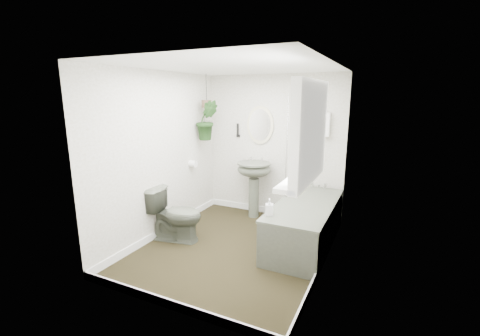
% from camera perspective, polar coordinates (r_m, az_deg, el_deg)
% --- Properties ---
extents(floor, '(2.30, 2.80, 0.02)m').
position_cam_1_polar(floor, '(4.39, -0.87, -14.03)').
color(floor, black).
rests_on(floor, ground).
extents(ceiling, '(2.30, 2.80, 0.02)m').
position_cam_1_polar(ceiling, '(3.93, -0.99, 17.75)').
color(ceiling, white).
rests_on(ceiling, ground).
extents(wall_back, '(2.30, 0.02, 2.30)m').
position_cam_1_polar(wall_back, '(5.28, 5.91, 3.78)').
color(wall_back, silver).
rests_on(wall_back, ground).
extents(wall_front, '(2.30, 0.02, 2.30)m').
position_cam_1_polar(wall_front, '(2.85, -13.68, -4.29)').
color(wall_front, silver).
rests_on(wall_front, ground).
extents(wall_left, '(0.02, 2.80, 2.30)m').
position_cam_1_polar(wall_left, '(4.63, -13.91, 2.20)').
color(wall_left, silver).
rests_on(wall_left, ground).
extents(wall_right, '(0.02, 2.80, 2.30)m').
position_cam_1_polar(wall_right, '(3.65, 15.62, -0.67)').
color(wall_right, silver).
rests_on(wall_right, ground).
extents(skirting, '(2.30, 2.80, 0.10)m').
position_cam_1_polar(skirting, '(4.36, -0.87, -13.32)').
color(skirting, white).
rests_on(skirting, floor).
extents(bathtub, '(0.72, 1.72, 0.58)m').
position_cam_1_polar(bathtub, '(4.45, 11.49, -9.68)').
color(bathtub, '#4D5244').
rests_on(bathtub, floor).
extents(bath_screen, '(0.04, 0.72, 1.40)m').
position_cam_1_polar(bath_screen, '(4.73, 9.60, 4.21)').
color(bath_screen, silver).
rests_on(bath_screen, bathtub).
extents(shower_box, '(0.20, 0.10, 0.35)m').
position_cam_1_polar(shower_box, '(4.96, 14.55, 7.52)').
color(shower_box, white).
rests_on(shower_box, wall_back).
extents(oval_mirror, '(0.46, 0.03, 0.62)m').
position_cam_1_polar(oval_mirror, '(5.28, 3.57, 7.65)').
color(oval_mirror, beige).
rests_on(oval_mirror, wall_back).
extents(wall_sconce, '(0.04, 0.04, 0.22)m').
position_cam_1_polar(wall_sconce, '(5.44, -0.41, 6.77)').
color(wall_sconce, black).
rests_on(wall_sconce, wall_back).
extents(toilet_roll_holder, '(0.11, 0.11, 0.11)m').
position_cam_1_polar(toilet_roll_holder, '(5.19, -8.37, 0.75)').
color(toilet_roll_holder, white).
rests_on(toilet_roll_holder, wall_left).
extents(window_recess, '(0.08, 1.00, 0.90)m').
position_cam_1_polar(window_recess, '(2.90, 12.37, 6.18)').
color(window_recess, white).
rests_on(window_recess, wall_right).
extents(window_sill, '(0.18, 1.00, 0.04)m').
position_cam_1_polar(window_sill, '(2.99, 10.68, -1.74)').
color(window_sill, white).
rests_on(window_sill, wall_right).
extents(window_blinds, '(0.01, 0.86, 0.76)m').
position_cam_1_polar(window_blinds, '(2.91, 11.50, 6.24)').
color(window_blinds, white).
rests_on(window_blinds, wall_right).
extents(toilet, '(0.80, 0.55, 0.74)m').
position_cam_1_polar(toilet, '(4.55, -11.37, -8.05)').
color(toilet, '#4D5244').
rests_on(toilet, floor).
extents(pedestal_sink, '(0.63, 0.57, 0.92)m').
position_cam_1_polar(pedestal_sink, '(5.27, 2.47, -3.89)').
color(pedestal_sink, '#4D5244').
rests_on(pedestal_sink, floor).
extents(sill_plant, '(0.23, 0.20, 0.25)m').
position_cam_1_polar(sill_plant, '(3.22, 12.14, 1.92)').
color(sill_plant, black).
rests_on(sill_plant, window_sill).
extents(hanging_plant, '(0.45, 0.43, 0.64)m').
position_cam_1_polar(hanging_plant, '(5.23, -5.89, 8.45)').
color(hanging_plant, black).
rests_on(hanging_plant, ceiling).
extents(soap_bottle, '(0.12, 0.12, 0.20)m').
position_cam_1_polar(soap_bottle, '(3.84, 5.25, -6.90)').
color(soap_bottle, black).
rests_on(soap_bottle, bathtub).
extents(hanging_pot, '(0.16, 0.16, 0.12)m').
position_cam_1_polar(hanging_pot, '(5.22, -5.95, 11.27)').
color(hanging_pot, brown).
rests_on(hanging_pot, ceiling).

